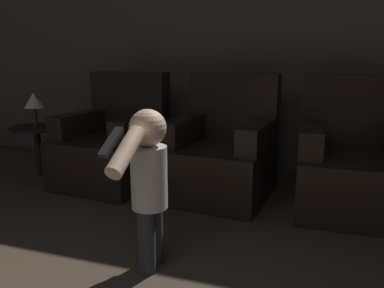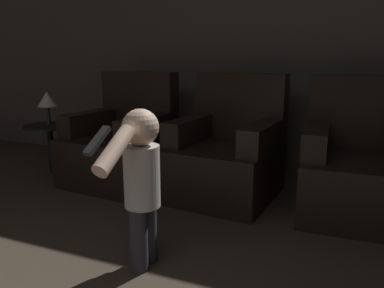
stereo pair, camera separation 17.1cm
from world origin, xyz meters
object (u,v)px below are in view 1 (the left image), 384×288
object	(u,v)px
armchair_middle	(222,154)
armchair_right	(352,165)
person_toddler	(148,178)
armchair_left	(114,146)
lamp	(34,101)

from	to	relation	value
armchair_middle	armchair_right	size ratio (longest dim) A/B	1.00
armchair_right	person_toddler	world-z (taller)	armchair_right
armchair_left	person_toddler	bearing A→B (deg)	-48.08
armchair_right	armchair_middle	bearing A→B (deg)	178.19
person_toddler	lamp	bearing A→B (deg)	54.63
armchair_right	person_toddler	bearing A→B (deg)	-132.64
armchair_left	armchair_right	distance (m)	1.98
armchair_right	lamp	size ratio (longest dim) A/B	3.05
armchair_middle	person_toddler	world-z (taller)	armchair_middle
armchair_left	armchair_middle	xyz separation A→B (m)	(1.00, -0.00, 0.00)
armchair_right	lamp	xyz separation A→B (m)	(-2.77, -0.06, 0.38)
lamp	armchair_middle	bearing A→B (deg)	1.92
armchair_left	lamp	bearing A→B (deg)	-170.22
armchair_left	person_toddler	world-z (taller)	armchair_left
armchair_middle	lamp	world-z (taller)	armchair_middle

